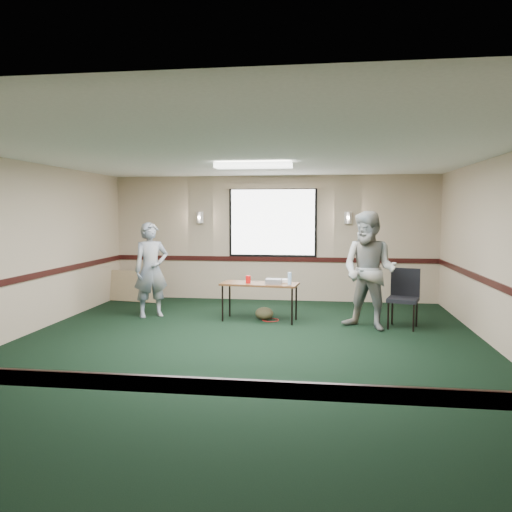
# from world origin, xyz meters

# --- Properties ---
(ground) EXTENTS (8.00, 8.00, 0.00)m
(ground) POSITION_xyz_m (0.00, 0.00, 0.00)
(ground) COLOR black
(ground) RESTS_ON ground
(room_shell) EXTENTS (8.00, 8.02, 8.00)m
(room_shell) POSITION_xyz_m (0.00, 2.12, 1.58)
(room_shell) COLOR tan
(room_shell) RESTS_ON ground
(folding_table) EXTENTS (1.40, 0.68, 0.67)m
(folding_table) POSITION_xyz_m (-0.01, 1.88, 0.62)
(folding_table) COLOR #502716
(folding_table) RESTS_ON ground
(projector) EXTENTS (0.27, 0.23, 0.09)m
(projector) POSITION_xyz_m (0.24, 1.79, 0.72)
(projector) COLOR gray
(projector) RESTS_ON folding_table
(game_console) EXTENTS (0.25, 0.22, 0.06)m
(game_console) POSITION_xyz_m (0.36, 2.03, 0.70)
(game_console) COLOR white
(game_console) RESTS_ON folding_table
(red_cup) EXTENTS (0.09, 0.09, 0.13)m
(red_cup) POSITION_xyz_m (-0.21, 1.83, 0.74)
(red_cup) COLOR red
(red_cup) RESTS_ON folding_table
(water_bottle) EXTENTS (0.07, 0.07, 0.22)m
(water_bottle) POSITION_xyz_m (0.52, 1.72, 0.78)
(water_bottle) COLOR #9AC7FC
(water_bottle) RESTS_ON folding_table
(duffel_bag) EXTENTS (0.39, 0.35, 0.23)m
(duffel_bag) POSITION_xyz_m (0.06, 1.95, 0.11)
(duffel_bag) COLOR #434226
(duffel_bag) RESTS_ON ground
(cable_coil) EXTENTS (0.39, 0.39, 0.02)m
(cable_coil) POSITION_xyz_m (0.18, 1.92, 0.01)
(cable_coil) COLOR red
(cable_coil) RESTS_ON ground
(folded_table) EXTENTS (1.30, 0.40, 0.66)m
(folded_table) POSITION_xyz_m (-3.00, 3.43, 0.33)
(folded_table) COLOR tan
(folded_table) RESTS_ON ground
(conference_chair) EXTENTS (0.60, 0.61, 0.98)m
(conference_chair) POSITION_xyz_m (2.43, 1.73, 0.57)
(conference_chair) COLOR black
(conference_chair) RESTS_ON ground
(person_left) EXTENTS (0.75, 0.70, 1.73)m
(person_left) POSITION_xyz_m (-2.03, 1.96, 0.86)
(person_left) COLOR #39527F
(person_left) RESTS_ON ground
(person_right) EXTENTS (1.17, 1.09, 1.93)m
(person_right) POSITION_xyz_m (1.84, 1.49, 0.97)
(person_right) COLOR #7295B2
(person_right) RESTS_ON ground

